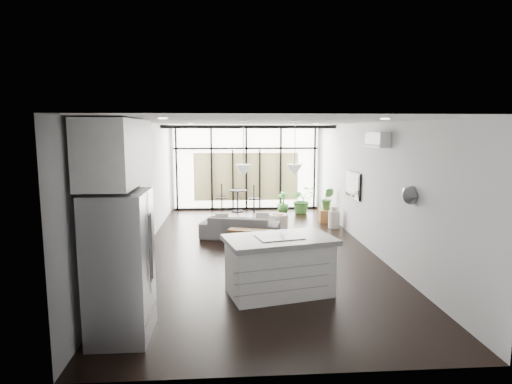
{
  "coord_description": "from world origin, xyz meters",
  "views": [
    {
      "loc": [
        -0.68,
        -9.28,
        2.63
      ],
      "look_at": [
        0.0,
        0.3,
        1.25
      ],
      "focal_mm": 30.0,
      "sensor_mm": 36.0,
      "label": 1
    }
  ],
  "objects": [
    {
      "name": "floor",
      "position": [
        0.0,
        0.0,
        0.0
      ],
      "size": [
        5.0,
        10.0,
        0.0
      ],
      "primitive_type": "cube",
      "color": "black",
      "rests_on": "ground"
    },
    {
      "name": "ceiling",
      "position": [
        0.0,
        0.0,
        2.8
      ],
      "size": [
        5.0,
        10.0,
        0.0
      ],
      "primitive_type": "cube",
      "color": "silver",
      "rests_on": "ground"
    },
    {
      "name": "wall_left",
      "position": [
        -2.5,
        0.0,
        1.4
      ],
      "size": [
        0.02,
        10.0,
        2.8
      ],
      "primitive_type": "cube",
      "color": "silver",
      "rests_on": "ground"
    },
    {
      "name": "wall_right",
      "position": [
        2.5,
        0.0,
        1.4
      ],
      "size": [
        0.02,
        10.0,
        2.8
      ],
      "primitive_type": "cube",
      "color": "silver",
      "rests_on": "ground"
    },
    {
      "name": "wall_back",
      "position": [
        0.0,
        5.0,
        1.4
      ],
      "size": [
        5.0,
        0.02,
        2.8
      ],
      "primitive_type": "cube",
      "color": "silver",
      "rests_on": "ground"
    },
    {
      "name": "wall_front",
      "position": [
        0.0,
        -5.0,
        1.4
      ],
      "size": [
        5.0,
        0.02,
        2.8
      ],
      "primitive_type": "cube",
      "color": "silver",
      "rests_on": "ground"
    },
    {
      "name": "glazing",
      "position": [
        0.0,
        4.88,
        1.4
      ],
      "size": [
        5.0,
        0.2,
        2.8
      ],
      "primitive_type": "cube",
      "color": "black",
      "rests_on": "ground"
    },
    {
      "name": "skylight",
      "position": [
        0.0,
        4.0,
        2.77
      ],
      "size": [
        4.7,
        1.9,
        0.06
      ],
      "primitive_type": "cube",
      "color": "silver",
      "rests_on": "ceiling"
    },
    {
      "name": "neighbour_building",
      "position": [
        0.0,
        4.95,
        1.1
      ],
      "size": [
        3.5,
        0.02,
        1.6
      ],
      "primitive_type": "cube",
      "color": "#D5C488",
      "rests_on": "ground"
    },
    {
      "name": "island",
      "position": [
        0.17,
        -2.65,
        0.47
      ],
      "size": [
        1.91,
        1.39,
        0.94
      ],
      "primitive_type": "cube",
      "rotation": [
        0.0,
        0.0,
        0.24
      ],
      "color": "white",
      "rests_on": "floor"
    },
    {
      "name": "cooktop",
      "position": [
        0.17,
        -2.65,
        0.94
      ],
      "size": [
        0.8,
        0.63,
        0.01
      ],
      "primitive_type": "cube",
      "rotation": [
        0.0,
        0.0,
        0.24
      ],
      "color": "black",
      "rests_on": "island"
    },
    {
      "name": "fridge",
      "position": [
        -2.03,
        -3.95,
        0.94
      ],
      "size": [
        0.73,
        0.91,
        1.88
      ],
      "primitive_type": "cube",
      "color": "#A8A8AD",
      "rests_on": "floor"
    },
    {
      "name": "appliance_column",
      "position": [
        -2.15,
        -3.05,
        1.11
      ],
      "size": [
        0.57,
        0.6,
        2.22
      ],
      "primitive_type": "cube",
      "color": "white",
      "rests_on": "floor"
    },
    {
      "name": "upper_cabinets",
      "position": [
        -2.12,
        -3.5,
        2.35
      ],
      "size": [
        0.62,
        1.75,
        0.86
      ],
      "primitive_type": "cube",
      "color": "white",
      "rests_on": "wall_left"
    },
    {
      "name": "pendant_left",
      "position": [
        -0.4,
        -2.65,
        2.02
      ],
      "size": [
        0.26,
        0.26,
        0.18
      ],
      "primitive_type": "cone",
      "color": "silver",
      "rests_on": "ceiling"
    },
    {
      "name": "pendant_right",
      "position": [
        0.4,
        -2.65,
        2.02
      ],
      "size": [
        0.26,
        0.26,
        0.18
      ],
      "primitive_type": "cone",
      "color": "silver",
      "rests_on": "ceiling"
    },
    {
      "name": "sofa",
      "position": [
        -0.34,
        1.03,
        0.37
      ],
      "size": [
        2.0,
        1.0,
        0.75
      ],
      "primitive_type": "imported",
      "rotation": [
        0.0,
        0.0,
        2.9
      ],
      "color": "#525254",
      "rests_on": "floor"
    },
    {
      "name": "console_bench",
      "position": [
        -0.03,
        0.16,
        0.2
      ],
      "size": [
        1.27,
        0.71,
        0.4
      ],
      "primitive_type": "cube",
      "rotation": [
        0.0,
        0.0,
        -0.34
      ],
      "color": "brown",
      "rests_on": "floor"
    },
    {
      "name": "pouf",
      "position": [
        0.69,
        1.81,
        0.21
      ],
      "size": [
        0.59,
        0.59,
        0.43
      ],
      "primitive_type": "cylinder",
      "rotation": [
        0.0,
        0.0,
        -0.1
      ],
      "color": "beige",
      "rests_on": "floor"
    },
    {
      "name": "crate",
      "position": [
        2.25,
        2.73,
        0.18
      ],
      "size": [
        0.51,
        0.51,
        0.36
      ],
      "primitive_type": "cube",
      "rotation": [
        0.0,
        0.0,
        -0.06
      ],
      "color": "brown",
      "rests_on": "floor"
    },
    {
      "name": "plant_tall",
      "position": [
        1.74,
        4.08,
        0.34
      ],
      "size": [
        1.02,
        1.08,
        0.69
      ],
      "primitive_type": "imported",
      "rotation": [
        0.0,
        0.0,
        0.3
      ],
      "color": "#366F2C",
      "rests_on": "floor"
    },
    {
      "name": "plant_med",
      "position": [
        1.15,
        4.21,
        0.19
      ],
      "size": [
        0.72,
        0.79,
        0.39
      ],
      "primitive_type": "imported",
      "rotation": [
        0.0,
        0.0,
        -0.62
      ],
      "color": "#366F2C",
      "rests_on": "floor"
    },
    {
      "name": "plant_crate",
      "position": [
        2.25,
        2.73,
        0.51
      ],
      "size": [
        0.54,
        0.72,
        0.28
      ],
      "primitive_type": "imported",
      "rotation": [
        0.0,
        0.0,
        -0.32
      ],
      "color": "#366F2C",
      "rests_on": "crate"
    },
    {
      "name": "milk_can",
      "position": [
        2.25,
        1.96,
        0.3
      ],
      "size": [
        0.32,
        0.32,
        0.6
      ],
      "primitive_type": "cylinder",
      "rotation": [
        0.0,
        0.0,
        -0.07
      ],
      "color": "beige",
      "rests_on": "floor"
    },
    {
      "name": "bistro_set",
      "position": [
        -0.3,
        4.53,
        0.33
      ],
      "size": [
        1.46,
        0.95,
        0.65
      ],
      "primitive_type": "cube",
      "rotation": [
        0.0,
        0.0,
        -0.32
      ],
      "color": "black",
      "rests_on": "floor"
    },
    {
      "name": "tv",
      "position": [
        2.46,
        1.0,
        1.3
      ],
      "size": [
        0.05,
        1.1,
        0.65
      ],
      "primitive_type": "cube",
      "color": "black",
      "rests_on": "wall_right"
    },
    {
      "name": "ac_unit",
      "position": [
        2.38,
        -0.8,
        2.45
      ],
      "size": [
        0.22,
        0.9,
        0.3
      ],
      "primitive_type": "cube",
      "color": "silver",
      "rests_on": "wall_right"
    },
    {
      "name": "framed_art",
      "position": [
        -2.47,
        -0.5,
        1.55
      ],
      "size": [
        0.04,
        0.7,
        0.9
      ],
      "primitive_type": "cube",
      "color": "black",
      "rests_on": "wall_left"
    }
  ]
}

